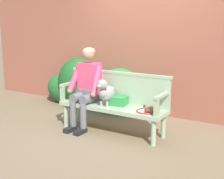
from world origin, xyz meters
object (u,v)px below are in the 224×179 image
at_px(dog_on_bench, 106,92).
at_px(baseball_glove, 152,110).
at_px(tennis_racket, 146,111).
at_px(garden_bench, 112,109).
at_px(sports_bag, 118,101).
at_px(person_seated, 87,85).

relative_size(dog_on_bench, baseball_glove, 1.94).
bearing_deg(tennis_racket, baseball_glove, -17.42).
relative_size(garden_bench, tennis_racket, 3.10).
bearing_deg(sports_bag, tennis_racket, -8.10).
distance_m(baseball_glove, sports_bag, 0.64).
bearing_deg(tennis_racket, sports_bag, 171.90).
height_order(garden_bench, tennis_racket, tennis_racket).
bearing_deg(baseball_glove, person_seated, 140.94).
bearing_deg(garden_bench, sports_bag, 38.28).
bearing_deg(dog_on_bench, garden_bench, 38.40).
height_order(person_seated, dog_on_bench, person_seated).
xyz_separation_m(person_seated, sports_bag, (0.54, 0.06, -0.21)).
xyz_separation_m(dog_on_bench, tennis_racket, (0.66, 0.04, -0.20)).
bearing_deg(garden_bench, person_seated, -179.09).
distance_m(garden_bench, sports_bag, 0.16).
distance_m(dog_on_bench, sports_bag, 0.23).
xyz_separation_m(garden_bench, tennis_racket, (0.59, -0.02, 0.07)).
height_order(person_seated, sports_bag, person_seated).
relative_size(person_seated, dog_on_bench, 3.05).
bearing_deg(baseball_glove, dog_on_bench, 143.52).
height_order(garden_bench, dog_on_bench, dog_on_bench).
relative_size(baseball_glove, sports_bag, 0.79).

